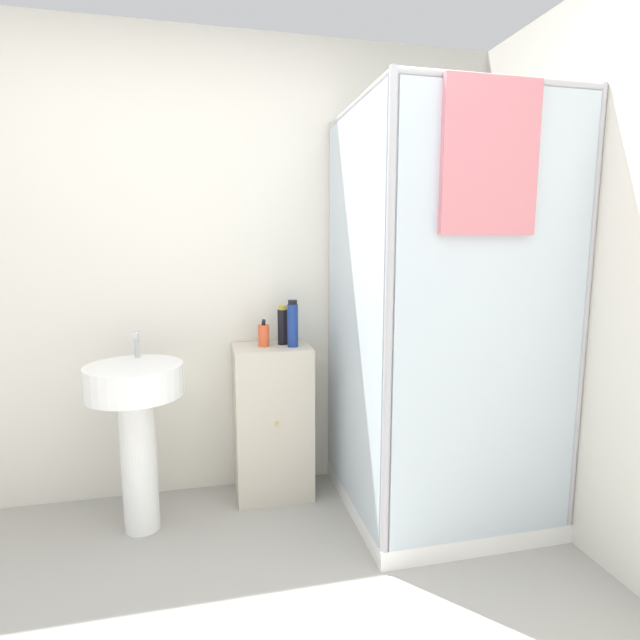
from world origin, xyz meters
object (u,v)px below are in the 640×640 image
(soap_dispenser, at_px, (264,335))
(lotion_bottle_white, at_px, (265,333))
(sink, at_px, (136,413))
(shampoo_bottle_blue, at_px, (293,324))
(shampoo_bottle_tall_black, at_px, (283,325))

(soap_dispenser, height_order, lotion_bottle_white, soap_dispenser)
(sink, xyz_separation_m, shampoo_bottle_blue, (0.79, 0.16, 0.38))
(shampoo_bottle_tall_black, xyz_separation_m, shampoo_bottle_blue, (0.04, -0.08, 0.02))
(shampoo_bottle_tall_black, relative_size, shampoo_bottle_blue, 0.86)
(soap_dispenser, relative_size, shampoo_bottle_blue, 0.59)
(shampoo_bottle_blue, bearing_deg, sink, -168.50)
(lotion_bottle_white, bearing_deg, shampoo_bottle_tall_black, -22.21)
(soap_dispenser, xyz_separation_m, shampoo_bottle_tall_black, (0.11, 0.03, 0.04))
(shampoo_bottle_tall_black, bearing_deg, lotion_bottle_white, 157.79)
(shampoo_bottle_tall_black, height_order, shampoo_bottle_blue, shampoo_bottle_blue)
(shampoo_bottle_blue, distance_m, lotion_bottle_white, 0.19)
(sink, height_order, shampoo_bottle_tall_black, shampoo_bottle_tall_black)
(sink, xyz_separation_m, shampoo_bottle_tall_black, (0.75, 0.24, 0.36))
(shampoo_bottle_blue, relative_size, lotion_bottle_white, 1.73)
(sink, relative_size, shampoo_bottle_blue, 3.82)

